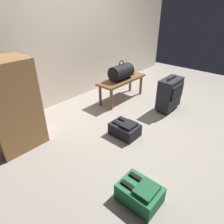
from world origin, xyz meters
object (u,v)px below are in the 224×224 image
object	(u,v)px
bench	(122,82)
duffel_bag_black	(121,72)
cell_phone	(130,74)
side_cabinet	(11,106)
backpack_dark	(125,129)
suitcase_upright_charcoal	(170,93)
backpack_green	(140,193)

from	to	relation	value
bench	duffel_bag_black	world-z (taller)	duffel_bag_black
bench	cell_phone	distance (m)	0.31
bench	cell_phone	size ratio (longest dim) A/B	6.94
side_cabinet	backpack_dark	bearing A→B (deg)	-40.41
side_cabinet	suitcase_upright_charcoal	bearing A→B (deg)	-24.91
side_cabinet	backpack_green	bearing A→B (deg)	-78.85
backpack_dark	suitcase_upright_charcoal	bearing A→B (deg)	-4.89
backpack_green	side_cabinet	distance (m)	1.73
bench	cell_phone	xyz separation A→B (m)	(0.30, 0.03, 0.07)
suitcase_upright_charcoal	backpack_dark	xyz separation A→B (m)	(-1.07, 0.09, -0.21)
bench	duffel_bag_black	bearing A→B (deg)	-180.00
cell_phone	suitcase_upright_charcoal	distance (m)	0.91
backpack_dark	side_cabinet	world-z (taller)	side_cabinet
backpack_green	side_cabinet	bearing A→B (deg)	101.15
duffel_bag_black	side_cabinet	world-z (taller)	side_cabinet
bench	side_cabinet	xyz separation A→B (m)	(-1.93, 0.12, 0.21)
bench	backpack_dark	size ratio (longest dim) A/B	2.63
duffel_bag_black	suitcase_upright_charcoal	size ratio (longest dim) A/B	0.74
backpack_green	suitcase_upright_charcoal	bearing A→B (deg)	19.89
duffel_bag_black	suitcase_upright_charcoal	distance (m)	0.92
bench	duffel_bag_black	distance (m)	0.20
backpack_green	side_cabinet	xyz separation A→B (m)	(-0.32, 1.64, 0.46)
backpack_dark	backpack_green	bearing A→B (deg)	-134.40
duffel_bag_black	cell_phone	size ratio (longest dim) A/B	3.06
duffel_bag_black	side_cabinet	xyz separation A→B (m)	(-1.90, 0.12, 0.01)
backpack_dark	backpack_green	size ratio (longest dim) A/B	1.00
bench	duffel_bag_black	xyz separation A→B (m)	(-0.03, -0.00, 0.19)
cell_phone	side_cabinet	world-z (taller)	side_cabinet
bench	suitcase_upright_charcoal	world-z (taller)	suitcase_upright_charcoal
backpack_dark	side_cabinet	xyz separation A→B (m)	(-1.05, 0.89, 0.46)
cell_phone	backpack_dark	xyz separation A→B (m)	(-1.17, -0.80, -0.32)
bench	backpack_green	bearing A→B (deg)	-136.70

